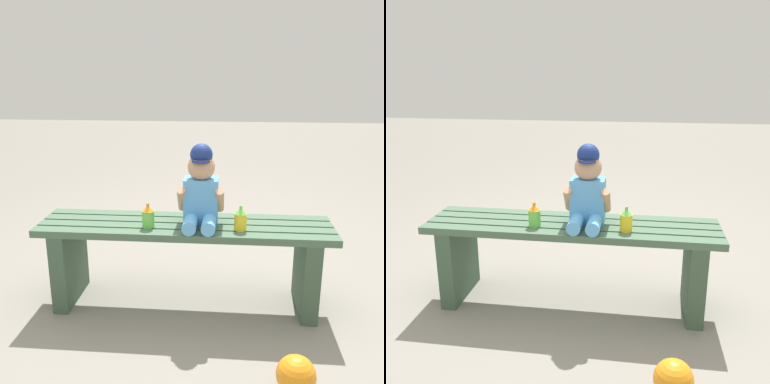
{
  "view_description": "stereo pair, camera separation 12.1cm",
  "coord_description": "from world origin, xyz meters",
  "views": [
    {
      "loc": [
        0.21,
        -2.05,
        1.21
      ],
      "look_at": [
        0.04,
        -0.05,
        0.63
      ],
      "focal_mm": 40.37,
      "sensor_mm": 36.0,
      "label": 1
    },
    {
      "loc": [
        0.33,
        -2.03,
        1.21
      ],
      "look_at": [
        0.04,
        -0.05,
        0.63
      ],
      "focal_mm": 40.37,
      "sensor_mm": 36.0,
      "label": 2
    }
  ],
  "objects": [
    {
      "name": "park_bench",
      "position": [
        0.0,
        -0.0,
        0.3
      ],
      "size": [
        1.48,
        0.35,
        0.45
      ],
      "color": "#47664C",
      "rests_on": "ground_plane"
    },
    {
      "name": "ground_plane",
      "position": [
        0.0,
        0.0,
        0.0
      ],
      "size": [
        16.0,
        16.0,
        0.0
      ],
      "primitive_type": "plane",
      "color": "gray"
    },
    {
      "name": "toy_ball",
      "position": [
        0.49,
        -0.63,
        0.08
      ],
      "size": [
        0.15,
        0.15,
        0.15
      ],
      "primitive_type": "sphere",
      "color": "orange",
      "rests_on": "ground_plane"
    },
    {
      "name": "sippy_cup_right",
      "position": [
        0.28,
        -0.07,
        0.51
      ],
      "size": [
        0.06,
        0.06,
        0.12
      ],
      "color": "yellow",
      "rests_on": "park_bench"
    },
    {
      "name": "child_figure",
      "position": [
        0.08,
        0.01,
        0.63
      ],
      "size": [
        0.23,
        0.27,
        0.4
      ],
      "color": "#59A5E5",
      "rests_on": "park_bench"
    },
    {
      "name": "sippy_cup_left",
      "position": [
        -0.17,
        -0.07,
        0.51
      ],
      "size": [
        0.06,
        0.06,
        0.12
      ],
      "color": "#66CC4C",
      "rests_on": "park_bench"
    }
  ]
}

